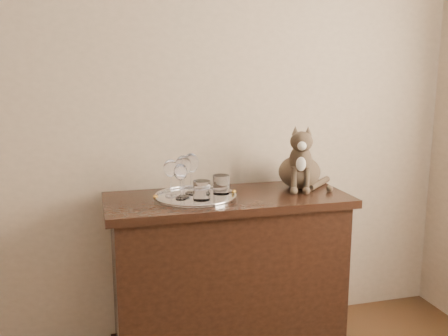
# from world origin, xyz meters

# --- Properties ---
(wall_back) EXTENTS (4.00, 0.10, 2.70)m
(wall_back) POSITION_xyz_m (0.00, 2.25, 1.35)
(wall_back) COLOR tan
(wall_back) RESTS_ON ground
(sideboard) EXTENTS (1.20, 0.50, 0.85)m
(sideboard) POSITION_xyz_m (0.60, 1.94, 0.42)
(sideboard) COLOR black
(sideboard) RESTS_ON ground
(tray) EXTENTS (0.40, 0.40, 0.01)m
(tray) POSITION_xyz_m (0.44, 1.94, 0.85)
(tray) COLOR silver
(tray) RESTS_ON sideboard
(wine_glass_a) EXTENTS (0.07, 0.07, 0.18)m
(wine_glass_a) POSITION_xyz_m (0.33, 1.98, 0.95)
(wine_glass_a) COLOR silver
(wine_glass_a) RESTS_ON tray
(wine_glass_b) EXTENTS (0.08, 0.08, 0.20)m
(wine_glass_b) POSITION_xyz_m (0.43, 2.00, 0.96)
(wine_glass_b) COLOR white
(wine_glass_b) RESTS_ON tray
(wine_glass_c) EXTENTS (0.07, 0.07, 0.17)m
(wine_glass_c) POSITION_xyz_m (0.36, 1.92, 0.94)
(wine_glass_c) COLOR silver
(wine_glass_c) RESTS_ON tray
(wine_glass_d) EXTENTS (0.08, 0.08, 0.21)m
(wine_glass_d) POSITION_xyz_m (0.38, 1.94, 0.96)
(wine_glass_d) COLOR silver
(wine_glass_d) RESTS_ON tray
(tumbler_b) EXTENTS (0.08, 0.08, 0.09)m
(tumbler_b) POSITION_xyz_m (0.45, 1.87, 0.90)
(tumbler_b) COLOR white
(tumbler_b) RESTS_ON tray
(tumbler_c) EXTENTS (0.08, 0.08, 0.09)m
(tumbler_c) POSITION_xyz_m (0.57, 1.97, 0.90)
(tumbler_c) COLOR white
(tumbler_c) RESTS_ON tray
(cat) EXTENTS (0.43, 0.42, 0.34)m
(cat) POSITION_xyz_m (1.02, 2.02, 1.02)
(cat) COLOR brown
(cat) RESTS_ON sideboard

